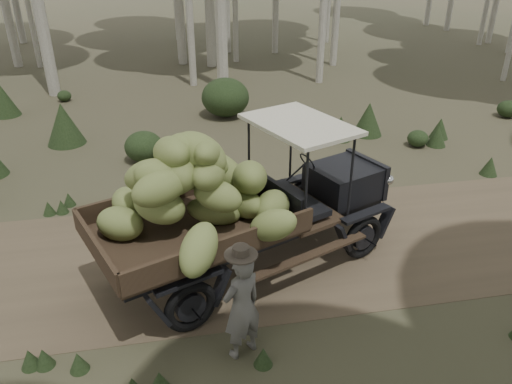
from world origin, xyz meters
The scene contains 5 objects.
ground centered at (0.00, 0.00, 0.00)m, with size 120.00×120.00×0.00m, color #473D2B.
dirt_track centered at (0.00, 0.00, 0.00)m, with size 70.00×4.00×0.01m, color brown.
banana_truck centered at (-1.77, -0.59, 1.62)m, with size 5.68×3.85×2.83m.
farmer centered at (-1.78, -2.43, 0.85)m, with size 0.72×0.63×1.79m.
undergrowth centered at (-1.17, 0.46, 0.50)m, with size 21.03×20.17×1.33m.
Camera 1 is at (-2.56, -7.62, 5.31)m, focal length 35.00 mm.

